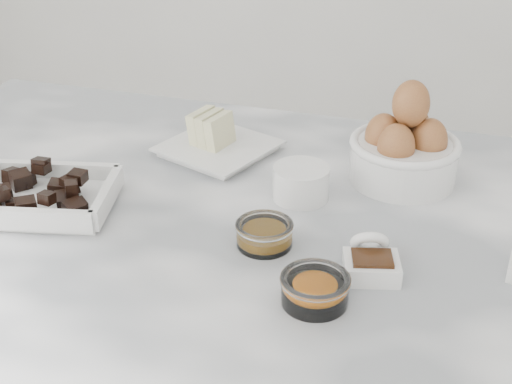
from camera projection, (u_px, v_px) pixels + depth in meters
marble_slab at (234, 241)px, 0.92m from camera, size 1.20×0.80×0.04m
chocolate_dish at (43, 193)px, 0.95m from camera, size 0.21×0.18×0.05m
butter_plate at (217, 141)px, 1.10m from camera, size 0.19×0.19×0.06m
sugar_ramekin at (301, 181)px, 0.97m from camera, size 0.08×0.08×0.05m
egg_bowl at (405, 149)px, 1.00m from camera, size 0.16×0.16×0.15m
honey_bowl at (264, 234)px, 0.87m from camera, size 0.07×0.07×0.03m
zest_bowl at (315, 288)px, 0.77m from camera, size 0.08×0.08×0.03m
vanilla_spoon at (371, 261)px, 0.82m from camera, size 0.07×0.09×0.05m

